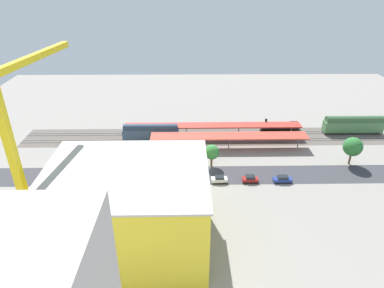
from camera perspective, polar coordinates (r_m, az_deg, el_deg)
ground_plane at (r=91.43m, az=2.84°, el=-4.51°), size 186.32×186.32×0.00m
rail_bed at (r=109.31m, az=2.24°, el=1.22°), size 116.52×13.71×0.01m
street_asphalt at (r=89.44m, az=2.92°, el=-5.31°), size 116.50×9.63×0.01m
track_rails at (r=109.23m, az=2.24°, el=1.30°), size 116.45×7.27×0.12m
platform_canopy_near at (r=101.39m, az=6.31°, el=1.35°), size 47.06×5.50×4.18m
platform_canopy_far at (r=107.68m, az=3.52°, el=3.16°), size 56.45×4.59×4.29m
locomotive at (r=114.84m, az=14.92°, el=2.63°), size 13.63×2.96×5.15m
passenger_coach at (r=122.78m, az=25.68°, el=3.04°), size 19.30×3.29×5.98m
freight_coach_far at (r=106.23m, az=-7.01°, el=2.02°), size 17.52×2.92×5.78m
parked_car_0 at (r=89.37m, az=15.08°, el=-5.80°), size 4.75×1.85×1.73m
parked_car_1 at (r=87.66m, az=9.82°, el=-5.87°), size 4.06×1.80×1.78m
parked_car_2 at (r=86.52m, az=4.65°, el=-6.01°), size 4.14×2.01×1.72m
parked_car_3 at (r=85.76m, az=-0.46°, el=-6.28°), size 4.11×1.87×1.64m
parked_car_4 at (r=86.88m, az=-5.49°, el=-5.89°), size 4.32×1.85×1.79m
parked_car_5 at (r=87.15m, az=-11.00°, el=-6.27°), size 4.58×1.79×1.58m
parked_car_6 at (r=89.05m, az=-15.96°, el=-6.05°), size 4.30×1.92×1.72m
parked_car_7 at (r=91.45m, az=-20.90°, el=-5.96°), size 4.77×1.87×1.74m
construction_building at (r=66.08m, az=-10.64°, el=-10.77°), size 29.39×23.71×16.09m
construction_roof_slab at (r=61.37m, az=-11.30°, el=-4.71°), size 30.00×24.31×0.40m
tower_crane at (r=66.34m, az=-26.96°, el=0.25°), size 6.08×29.99×35.19m
box_truck_0 at (r=83.43m, az=-3.16°, el=-6.58°), size 9.82×3.08×3.52m
street_tree_0 at (r=101.73m, az=25.60°, el=-0.43°), size 5.22×5.22×8.00m
street_tree_1 at (r=91.92m, az=-2.45°, el=-0.79°), size 4.50×4.50×7.14m
street_tree_2 at (r=91.19m, az=3.37°, el=-1.39°), size 4.10×4.10×6.51m
street_tree_3 at (r=91.83m, az=-0.15°, el=-1.04°), size 4.10×4.10×6.61m
street_tree_4 at (r=94.07m, az=-14.21°, el=-1.33°), size 4.69×4.69×6.73m
traffic_light at (r=84.30m, az=-9.06°, el=-4.56°), size 0.50×0.36×6.23m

